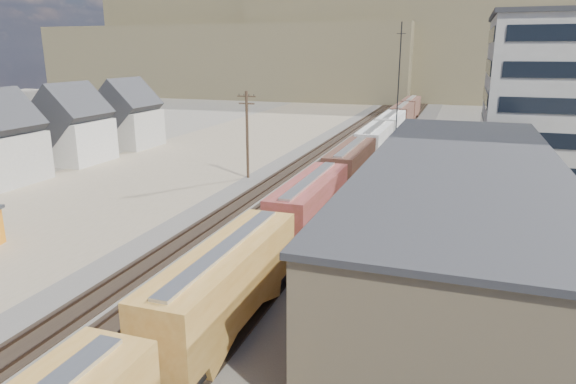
% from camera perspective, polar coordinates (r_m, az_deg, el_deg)
% --- Properties ---
extents(ballast_bed, '(18.00, 200.00, 0.06)m').
position_cam_1_polar(ballast_bed, '(64.75, 5.30, 2.60)').
color(ballast_bed, '#4C4742').
rests_on(ballast_bed, ground).
extents(dirt_yard, '(24.00, 180.00, 0.03)m').
position_cam_1_polar(dirt_yard, '(63.65, -14.74, 1.92)').
color(dirt_yard, '#807158').
rests_on(dirt_yard, ground).
extents(asphalt_lot, '(26.00, 120.00, 0.04)m').
position_cam_1_polar(asphalt_lot, '(49.12, 26.58, -3.17)').
color(asphalt_lot, '#232326').
rests_on(asphalt_lot, ground).
extents(rail_tracks, '(11.40, 200.00, 0.24)m').
position_cam_1_polar(rail_tracks, '(64.86, 4.83, 2.71)').
color(rail_tracks, black).
rests_on(rail_tracks, ground).
extents(freight_train, '(3.00, 119.74, 4.46)m').
position_cam_1_polar(freight_train, '(62.00, 8.46, 4.54)').
color(freight_train, black).
rests_on(freight_train, ground).
extents(warehouse, '(12.40, 40.40, 7.25)m').
position_cam_1_polar(warehouse, '(37.95, 18.56, -1.69)').
color(warehouse, tan).
rests_on(warehouse, ground).
extents(utility_pole_north, '(2.20, 0.32, 10.00)m').
position_cam_1_polar(utility_pole_north, '(58.93, -4.56, 6.57)').
color(utility_pole_north, '#382619').
rests_on(utility_pole_north, ground).
extents(radio_mast, '(1.20, 0.16, 18.00)m').
position_cam_1_polar(radio_mast, '(72.14, 12.14, 10.95)').
color(radio_mast, black).
rests_on(radio_mast, ground).
extents(hills_north, '(265.00, 80.00, 32.00)m').
position_cam_1_polar(hills_north, '(179.94, 14.74, 14.84)').
color(hills_north, brown).
rests_on(hills_north, ground).
extents(parked_car_blue, '(5.02, 5.16, 1.37)m').
position_cam_1_polar(parked_car_blue, '(69.53, 27.77, 2.32)').
color(parked_car_blue, navy).
rests_on(parked_car_blue, ground).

